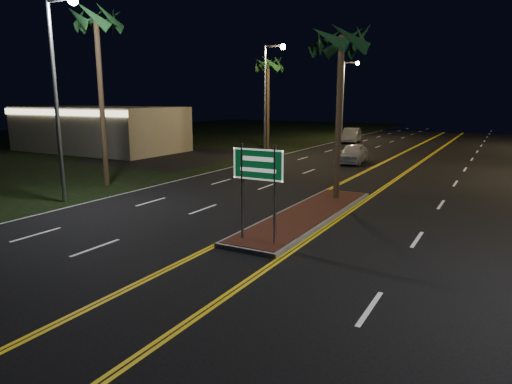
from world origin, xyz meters
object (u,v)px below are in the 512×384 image
Objects in this scene: median_island at (307,215)px; streetlight_left_mid at (269,87)px; commercial_building at (100,129)px; streetlight_left_far at (346,91)px; palm_left_near at (96,22)px; car_far at (351,134)px; palm_median at (342,41)px; highway_sign at (258,174)px; streetlight_left_near at (60,78)px; palm_left_far at (268,65)px; car_near at (353,152)px.

streetlight_left_mid is at bearing 121.98° from median_island.
commercial_building is 1.67× the size of streetlight_left_far.
palm_left_near is at bearing 175.43° from median_island.
car_far is at bearing 81.19° from streetlight_left_mid.
palm_median reaches higher than commercial_building.
car_far is at bearing 82.26° from palm_left_near.
commercial_building is (-26.00, 17.19, -0.40)m from highway_sign.
streetlight_left_near is (15.39, -15.99, 3.65)m from commercial_building.
highway_sign is at bearing -6.47° from streetlight_left_near.
car_far reaches higher than median_island.
highway_sign is 0.36× the size of streetlight_left_near.
palm_left_near reaches higher than palm_left_far.
highway_sign is at bearing -63.41° from streetlight_left_mid.
commercial_building is 16.47m from palm_left_far.
palm_median reaches higher than highway_sign.
streetlight_left_near is 35.52m from car_far.
streetlight_left_near reaches higher than car_far.
highway_sign is at bearing -75.56° from streetlight_left_far.
palm_median is 21.69m from palm_left_far.
palm_left_far reaches higher than palm_median.
car_near is at bearing -70.19° from streetlight_left_far.
highway_sign is 14.92m from palm_left_near.
median_island is at bearing 15.78° from streetlight_left_near.
highway_sign is at bearing -63.08° from palm_left_far.
median_island is 1.14× the size of streetlight_left_far.
highway_sign is at bearing -90.00° from palm_median.
streetlight_left_mid is 16.39m from palm_left_near.
streetlight_left_far is at bearing 82.22° from palm_left_far.
highway_sign is at bearing -33.48° from commercial_building.
median_island is 15.20m from palm_left_near.
palm_median is (10.61, 6.50, 1.62)m from streetlight_left_near.
palm_left_near is (-1.89, -36.00, 3.02)m from streetlight_left_far.
streetlight_left_near is 0.92× the size of palm_left_near.
car_near is (9.33, 15.34, -7.83)m from palm_left_near.
car_far is (-8.27, 32.12, 0.83)m from median_island.
commercial_building reaches higher than median_island.
streetlight_left_near is at bearing -46.10° from commercial_building.
palm_left_far is (-2.19, 24.00, 2.09)m from streetlight_left_near.
car_far is at bearing 102.82° from highway_sign.
palm_median is (10.61, -13.50, 1.62)m from streetlight_left_mid.
streetlight_left_near and streetlight_left_mid have the same top height.
highway_sign is 42.67m from streetlight_left_far.
streetlight_left_near is 1.08× the size of palm_median.
palm_median is at bearing -20.05° from commercial_building.
streetlight_left_far is 1.08× the size of palm_median.
palm_median is 1.52× the size of car_far.
palm_left_far is at bearing 148.84° from car_near.
streetlight_left_near is (-10.61, 1.20, 3.25)m from highway_sign.
streetlight_left_mid reaches higher than highway_sign.
palm_left_near reaches higher than streetlight_left_mid.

